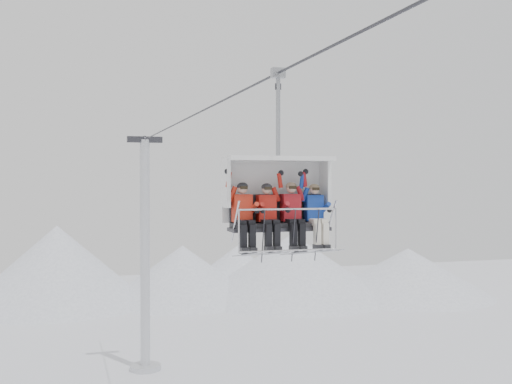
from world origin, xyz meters
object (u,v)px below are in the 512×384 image
object	(u,v)px
lift_tower_right	(145,270)
skier_far_left	(244,214)
skier_far_right	(316,214)
skier_center_right	(292,213)
skier_center_left	(268,214)
chairlift_carrier	(276,192)

from	to	relation	value
lift_tower_right	skier_far_left	xyz separation A→B (m)	(-0.84, -23.86, 4.43)
skier_far_right	skier_center_right	bearing A→B (deg)	179.47
lift_tower_right	skier_center_left	bearing A→B (deg)	-90.71
chairlift_carrier	skier_center_left	distance (m)	0.64
chairlift_carrier	skier_center_right	bearing A→B (deg)	-47.96
skier_far_left	chairlift_carrier	bearing A→B (deg)	19.83
skier_far_left	skier_center_left	world-z (taller)	skier_far_left
skier_center_left	skier_far_right	size ratio (longest dim) A/B	1.00
lift_tower_right	skier_far_right	distance (m)	24.28
skier_far_left	skier_center_left	size ratio (longest dim) A/B	1.00
chairlift_carrier	skier_far_right	bearing A→B (deg)	-20.63
lift_tower_right	chairlift_carrier	bearing A→B (deg)	-90.00
skier_far_right	chairlift_carrier	bearing A→B (deg)	159.37
skier_center_right	skier_far_left	bearing A→B (deg)	-179.98
skier_center_left	skier_far_right	distance (m)	1.12
skier_center_right	skier_far_right	distance (m)	0.55
chairlift_carrier	skier_center_left	world-z (taller)	chairlift_carrier
skier_center_left	skier_center_right	distance (m)	0.57
chairlift_carrier	skier_center_left	bearing A→B (deg)	-133.89
chairlift_carrier	skier_far_left	distance (m)	1.01
skier_center_right	skier_far_right	size ratio (longest dim) A/B	1.00
chairlift_carrier	lift_tower_right	bearing A→B (deg)	90.00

